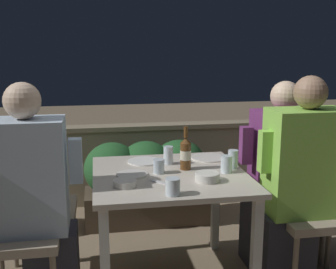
{
  "coord_description": "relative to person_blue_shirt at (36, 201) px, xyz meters",
  "views": [
    {
      "loc": [
        -0.41,
        -2.34,
        1.46
      ],
      "look_at": [
        0.0,
        0.07,
        0.93
      ],
      "focal_mm": 45.0,
      "sensor_mm": 36.0,
      "label": 1
    }
  ],
  "objects": [
    {
      "name": "plate_2",
      "position": [
        0.53,
        0.14,
        0.08
      ],
      "size": [
        0.18,
        0.18,
        0.01
      ],
      "color": "silver",
      "rests_on": "dining_table"
    },
    {
      "name": "glass_cup_1",
      "position": [
        0.77,
        0.33,
        0.13
      ],
      "size": [
        0.06,
        0.06,
        0.12
      ],
      "color": "silver",
      "rests_on": "dining_table"
    },
    {
      "name": "parapet_wall",
      "position": [
        0.75,
        1.57,
        -0.27
      ],
      "size": [
        9.0,
        0.18,
        0.74
      ],
      "color": "gray",
      "rests_on": "ground_plane"
    },
    {
      "name": "dining_table",
      "position": [
        0.75,
        0.14,
        -0.02
      ],
      "size": [
        0.9,
        0.88,
        0.71
      ],
      "color": "#BCB2A3",
      "rests_on": "ground_plane"
    },
    {
      "name": "glass_cup_3",
      "position": [
        0.7,
        -0.23,
        0.11
      ],
      "size": [
        0.07,
        0.07,
        0.09
      ],
      "color": "silver",
      "rests_on": "dining_table"
    },
    {
      "name": "fork_0",
      "position": [
        0.68,
        -0.05,
        0.07
      ],
      "size": [
        0.14,
        0.13,
        0.01
      ],
      "color": "silver",
      "rests_on": "dining_table"
    },
    {
      "name": "plate_0",
      "position": [
        1.06,
        0.42,
        0.08
      ],
      "size": [
        0.23,
        0.23,
        0.01
      ],
      "color": "silver",
      "rests_on": "dining_table"
    },
    {
      "name": "plate_1",
      "position": [
        0.63,
        0.4,
        0.08
      ],
      "size": [
        0.21,
        0.21,
        0.01
      ],
      "color": "white",
      "rests_on": "dining_table"
    },
    {
      "name": "beer_bottle",
      "position": [
        0.86,
        0.2,
        0.17
      ],
      "size": [
        0.07,
        0.07,
        0.26
      ],
      "color": "brown",
      "rests_on": "dining_table"
    },
    {
      "name": "chair_right_far",
      "position": [
        1.69,
        0.28,
        -0.07
      ],
      "size": [
        0.45,
        0.45,
        0.95
      ],
      "color": "gray",
      "rests_on": "ground_plane"
    },
    {
      "name": "glass_cup_2",
      "position": [
        1.08,
        0.09,
        0.12
      ],
      "size": [
        0.07,
        0.07,
        0.1
      ],
      "color": "silver",
      "rests_on": "dining_table"
    },
    {
      "name": "person_blue_shirt",
      "position": [
        0.0,
        0.0,
        0.0
      ],
      "size": [
        0.48,
        0.26,
        1.27
      ],
      "color": "#282833",
      "rests_on": "ground_plane"
    },
    {
      "name": "chair_right_near",
      "position": [
        1.7,
        -0.02,
        -0.07
      ],
      "size": [
        0.45,
        0.45,
        0.95
      ],
      "color": "gray",
      "rests_on": "ground_plane"
    },
    {
      "name": "glass_cup_0",
      "position": [
        0.69,
        0.15,
        0.11
      ],
      "size": [
        0.07,
        0.07,
        0.08
      ],
      "color": "silver",
      "rests_on": "dining_table"
    },
    {
      "name": "glass_cup_4",
      "position": [
        1.15,
        0.17,
        0.13
      ],
      "size": [
        0.06,
        0.06,
        0.12
      ],
      "color": "silver",
      "rests_on": "dining_table"
    },
    {
      "name": "person_green_blouse",
      "position": [
        1.49,
        -0.02,
        0.0
      ],
      "size": [
        0.51,
        0.26,
        1.29
      ],
      "color": "#282833",
      "rests_on": "ground_plane"
    },
    {
      "name": "person_purple_stripe",
      "position": [
        1.48,
        0.28,
        -0.02
      ],
      "size": [
        0.47,
        0.26,
        1.23
      ],
      "color": "#282833",
      "rests_on": "ground_plane"
    },
    {
      "name": "bowl_0",
      "position": [
        0.93,
        -0.04,
        0.1
      ],
      "size": [
        0.14,
        0.14,
        0.05
      ],
      "color": "silver",
      "rests_on": "dining_table"
    },
    {
      "name": "bowl_1",
      "position": [
        0.47,
        -0.05,
        0.09
      ],
      "size": [
        0.13,
        0.13,
        0.04
      ],
      "color": "beige",
      "rests_on": "dining_table"
    },
    {
      "name": "planter_hedge",
      "position": [
        0.72,
        1.08,
        -0.26
      ],
      "size": [
        1.01,
        0.47,
        0.69
      ],
      "color": "brown",
      "rests_on": "ground_plane"
    },
    {
      "name": "chair_left_far",
      "position": [
        -0.14,
        0.3,
        -0.07
      ],
      "size": [
        0.45,
        0.45,
        0.95
      ],
      "color": "gray",
      "rests_on": "ground_plane"
    }
  ]
}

